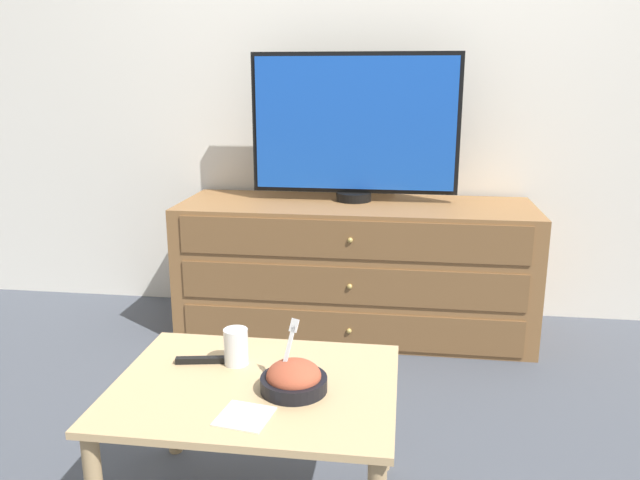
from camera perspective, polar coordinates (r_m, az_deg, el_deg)
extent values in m
plane|color=#474C56|center=(3.44, 4.91, -6.16)|extent=(12.00, 12.00, 0.00)
cube|color=white|center=(3.24, 5.46, 16.00)|extent=(12.00, 0.05, 2.60)
cube|color=olive|center=(3.05, 3.21, -2.53)|extent=(1.68, 0.55, 0.64)
cube|color=brown|center=(2.86, 2.68, -8.26)|extent=(1.54, 0.01, 0.17)
sphere|color=tan|center=(2.86, 2.67, -8.31)|extent=(0.02, 0.02, 0.02)
cube|color=brown|center=(2.79, 2.73, -4.23)|extent=(1.54, 0.01, 0.17)
sphere|color=tan|center=(2.78, 2.72, -4.27)|extent=(0.02, 0.02, 0.02)
cube|color=brown|center=(2.72, 2.78, 0.01)|extent=(1.54, 0.01, 0.17)
sphere|color=tan|center=(2.72, 2.77, -0.02)|extent=(0.02, 0.02, 0.02)
cylinder|color=black|center=(3.04, 3.10, 3.99)|extent=(0.17, 0.17, 0.04)
cube|color=black|center=(3.00, 3.21, 10.57)|extent=(0.98, 0.04, 0.65)
cube|color=blue|center=(2.98, 3.17, 10.54)|extent=(0.94, 0.01, 0.61)
cube|color=tan|center=(1.76, -5.96, -13.17)|extent=(0.77, 0.60, 0.02)
cylinder|color=tan|center=(2.17, -13.33, -13.90)|extent=(0.04, 0.04, 0.39)
cylinder|color=tan|center=(2.04, 5.90, -15.49)|extent=(0.04, 0.04, 0.39)
cylinder|color=black|center=(1.70, -2.41, -12.98)|extent=(0.18, 0.18, 0.04)
ellipsoid|color=#AD4C33|center=(1.69, -2.42, -12.31)|extent=(0.15, 0.15, 0.08)
cube|color=white|center=(1.68, -3.06, -10.47)|extent=(0.04, 0.07, 0.15)
cube|color=white|center=(1.68, -2.38, -7.81)|extent=(0.03, 0.03, 0.03)
cylinder|color=beige|center=(1.85, -7.66, -10.22)|extent=(0.06, 0.06, 0.07)
cylinder|color=white|center=(1.84, -7.69, -9.64)|extent=(0.07, 0.07, 0.11)
cube|color=silver|center=(1.60, -6.91, -15.71)|extent=(0.14, 0.14, 0.00)
cube|color=black|center=(1.88, -10.79, -10.73)|extent=(0.15, 0.05, 0.02)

